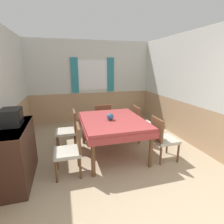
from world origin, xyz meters
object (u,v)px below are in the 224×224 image
dining_table (113,124)px  chair_right_far (141,122)px  chair_head_window (102,119)px  tv (11,117)px  vase (110,117)px  chair_right_near (162,137)px  chair_left_far (69,129)px  chair_left_near (71,149)px  sideboard (16,154)px

dining_table → chair_right_far: (0.87, 0.49, -0.20)m
dining_table → chair_head_window: bearing=90.0°
tv → vase: bearing=10.8°
chair_right_near → chair_left_far: 2.00m
dining_table → chair_right_near: 1.02m
chair_left_near → chair_left_far: 0.98m
dining_table → vase: size_ratio=11.12×
chair_head_window → chair_right_far: (0.87, -0.53, 0.00)m
dining_table → sideboard: size_ratio=1.35×
sideboard → chair_left_far: bearing=47.1°
sideboard → dining_table: bearing=14.2°
chair_left_far → vase: (0.81, -0.54, 0.37)m
chair_right_near → sideboard: (-2.61, 0.05, 0.00)m
chair_head_window → sideboard: (-1.73, -1.46, 0.00)m
chair_head_window → chair_left_far: (-0.87, -0.53, 0.00)m
chair_right_near → sideboard: size_ratio=0.76×
dining_table → vase: bearing=-142.7°
chair_right_near → chair_right_far: bearing=-180.0°
chair_right_far → sideboard: bearing=-70.4°
chair_left_near → chair_head_window: (0.87, 1.51, 0.00)m
chair_left_near → chair_right_far: bearing=-60.7°
chair_right_near → sideboard: 2.61m
tv → dining_table: bearing=11.9°
chair_left_near → chair_right_far: same height
sideboard → tv: bearing=91.5°
sideboard → vase: 1.76m
sideboard → chair_head_window: bearing=40.1°
vase → sideboard: bearing=-166.8°
chair_left_near → chair_head_window: same height
chair_right_near → chair_left_near: same height
dining_table → chair_right_near: chair_right_near is taller
sideboard → vase: (1.67, 0.39, 0.37)m
chair_right_near → vase: bearing=-115.2°
dining_table → chair_head_window: (-0.00, 1.02, -0.20)m
chair_head_window → chair_right_far: size_ratio=1.00×
chair_left_far → sideboard: bearing=137.1°
chair_right_near → chair_head_window: size_ratio=1.00×
chair_right_near → chair_head_window: same height
chair_left_far → vase: vase is taller
dining_table → chair_left_far: chair_left_far is taller
chair_right_far → chair_left_far: bearing=-90.0°
dining_table → tv: (-1.74, -0.37, 0.39)m
vase → chair_head_window: bearing=86.6°
dining_table → vase: (-0.06, -0.05, 0.17)m
chair_head_window → vase: size_ratio=6.27×
chair_left_far → chair_right_far: bearing=-90.0°
chair_head_window → chair_right_far: same height
chair_left_far → chair_right_far: 1.74m
chair_right_far → dining_table: bearing=-60.7°
dining_table → chair_left_near: bearing=-150.7°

